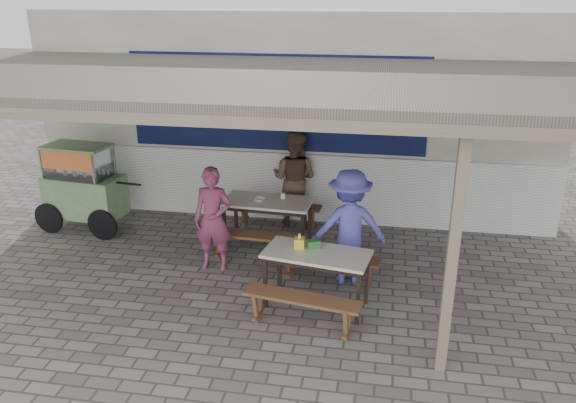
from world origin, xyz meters
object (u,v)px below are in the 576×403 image
(patron_street_side, at_px, (213,219))
(tissue_box, at_px, (299,243))
(condiment_bowl, at_px, (260,199))
(vendor_cart, at_px, (83,184))
(bench_right_street, at_px, (302,305))
(bench_right_wall, at_px, (329,262))
(patron_wall_side, at_px, (294,179))
(donation_box, at_px, (313,244))
(table_right, at_px, (317,258))
(table_left, at_px, (267,205))
(bench_left_street, at_px, (256,241))
(condiment_jar, at_px, (283,196))
(patron_right_table, at_px, (349,226))
(bench_left_wall, at_px, (278,210))

(patron_street_side, xyz_separation_m, tissue_box, (1.34, -0.67, 0.05))
(condiment_bowl, bearing_deg, vendor_cart, 177.48)
(bench_right_street, height_order, bench_right_wall, same)
(bench_right_street, bearing_deg, condiment_bowl, 123.51)
(patron_wall_side, bearing_deg, donation_box, 118.57)
(donation_box, bearing_deg, table_right, -62.60)
(table_left, xyz_separation_m, bench_left_street, (-0.04, -0.64, -0.33))
(table_right, xyz_separation_m, vendor_cart, (-4.14, 1.80, 0.12))
(condiment_jar, distance_m, condiment_bowl, 0.38)
(table_left, relative_size, bench_left_street, 0.95)
(bench_right_street, relative_size, bench_right_wall, 1.00)
(bench_left_street, bearing_deg, patron_right_table, -8.84)
(patron_right_table, distance_m, condiment_jar, 1.54)
(patron_street_side, bearing_deg, table_right, -27.16)
(table_right, bearing_deg, bench_right_wall, 90.00)
(table_left, bearing_deg, bench_right_street, -65.43)
(bench_left_street, height_order, vendor_cart, vendor_cart)
(bench_left_wall, bearing_deg, tissue_box, -68.95)
(bench_left_street, bearing_deg, condiment_jar, 74.85)
(table_right, xyz_separation_m, bench_right_street, (-0.10, -0.59, -0.33))
(bench_right_street, xyz_separation_m, vendor_cart, (-4.04, 2.39, 0.46))
(patron_right_table, distance_m, tissue_box, 0.87)
(condiment_jar, bearing_deg, table_right, -67.33)
(table_left, height_order, bench_left_street, table_left)
(condiment_jar, bearing_deg, patron_street_side, -127.88)
(table_right, height_order, tissue_box, tissue_box)
(bench_left_street, height_order, patron_right_table, patron_right_table)
(table_right, height_order, condiment_bowl, condiment_bowl)
(bench_left_street, xyz_separation_m, table_right, (1.03, -1.06, 0.33))
(patron_street_side, height_order, patron_wall_side, patron_wall_side)
(bench_right_street, distance_m, bench_right_wall, 1.20)
(patron_right_table, bearing_deg, tissue_box, 33.84)
(patron_wall_side, distance_m, patron_right_table, 2.12)
(bench_right_wall, height_order, donation_box, donation_box)
(patron_right_table, height_order, donation_box, patron_right_table)
(table_left, relative_size, bench_right_wall, 0.97)
(bench_right_wall, height_order, patron_right_table, patron_right_table)
(condiment_bowl, bearing_deg, bench_right_street, -66.03)
(vendor_cart, height_order, condiment_bowl, vendor_cart)
(bench_left_wall, height_order, bench_right_street, same)
(table_left, distance_m, patron_right_table, 1.63)
(tissue_box, bearing_deg, donation_box, 3.01)
(condiment_jar, height_order, condiment_bowl, condiment_jar)
(bench_right_wall, bearing_deg, vendor_cart, 173.60)
(patron_wall_side, bearing_deg, bench_right_street, 114.73)
(condiment_bowl, bearing_deg, patron_right_table, -32.08)
(table_right, height_order, condiment_jar, condiment_jar)
(patron_right_table, height_order, tissue_box, patron_right_table)
(bench_left_wall, distance_m, patron_wall_side, 0.60)
(condiment_jar, bearing_deg, tissue_box, -72.98)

